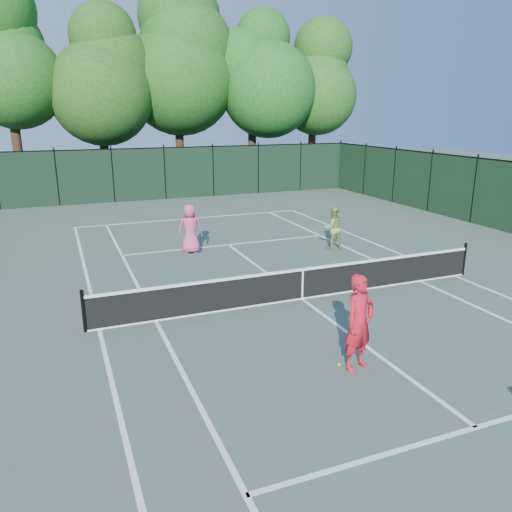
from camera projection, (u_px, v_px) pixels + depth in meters
name	position (u px, v px, depth m)	size (l,w,h in m)	color
ground	(302.00, 299.00, 14.03)	(90.00, 90.00, 0.00)	#46554A
sideline_doubles_left	(99.00, 329.00, 12.06)	(0.10, 23.77, 0.01)	white
sideline_doubles_right	(455.00, 276.00, 15.99)	(0.10, 23.77, 0.01)	white
sideline_singles_left	(156.00, 321.00, 12.55)	(0.10, 23.77, 0.01)	white
sideline_singles_right	(420.00, 281.00, 15.50)	(0.10, 23.77, 0.01)	white
baseline_far	(192.00, 218.00, 24.62)	(10.97, 0.10, 0.01)	white
service_line_near	(476.00, 427.00, 8.33)	(8.23, 0.10, 0.01)	white
service_line_far	(228.00, 245.00, 19.73)	(8.23, 0.10, 0.01)	white
center_service_line	(302.00, 299.00, 14.03)	(0.10, 12.80, 0.01)	white
tennis_net	(302.00, 283.00, 13.90)	(11.69, 0.09, 1.06)	black
fence_far	(165.00, 174.00, 29.65)	(24.00, 0.05, 3.00)	black
tree_1	(4.00, 45.00, 28.34)	(6.80, 6.80, 13.98)	black
tree_2	(97.00, 66.00, 30.22)	(6.00, 6.00, 12.40)	black
tree_3	(176.00, 48.00, 32.10)	(7.00, 7.00, 14.45)	black
tree_4	(252.00, 64.00, 33.51)	(6.20, 6.20, 12.97)	black
tree_5	(314.00, 73.00, 35.87)	(5.80, 5.80, 12.23)	black
coach	(359.00, 323.00, 10.00)	(0.90, 0.86, 2.01)	red
player_pink	(190.00, 229.00, 18.39)	(1.02, 0.79, 1.84)	#C94773
player_green	(333.00, 228.00, 18.91)	(0.87, 0.72, 1.65)	#85A050
loose_ball_midcourt	(339.00, 365.00, 10.33)	(0.07, 0.07, 0.07)	#CAF131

